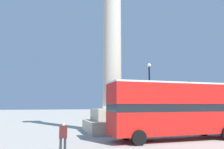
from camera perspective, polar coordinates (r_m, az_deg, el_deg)
The scene contains 6 objects.
ground_plane at distance 21.49m, azimuth -0.00°, elevation -14.91°, with size 200.00×200.00×0.00m, color #ADA89E.
monument_column at distance 21.91m, azimuth -0.00°, elevation 5.50°, with size 4.91×4.91×21.65m.
bus_a at distance 17.56m, azimuth 16.05°, elevation -8.43°, with size 10.23×2.90×4.29m.
equestrian_statue at distance 29.07m, azimuth 20.00°, elevation -9.70°, with size 4.33×4.05×5.65m.
street_lamp at distance 20.91m, azimuth 9.84°, elevation -5.89°, with size 0.36×0.36×6.56m.
pedestrian_near_lamp at distance 12.82m, azimuth -12.66°, elevation -15.41°, with size 0.44×0.22×1.65m.
Camera 1 is at (-6.26, -20.38, 2.65)m, focal length 35.00 mm.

